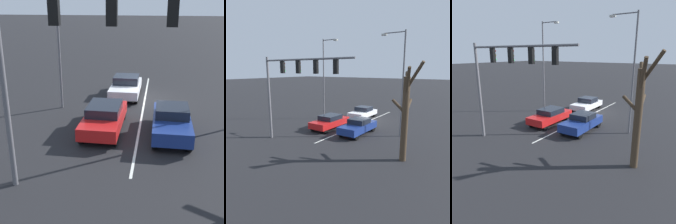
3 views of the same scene
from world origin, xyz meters
TOP-DOWN VIEW (x-y plane):
  - ground_plane at (0.00, 0.00)m, footprint 240.00×240.00m
  - lane_stripe_left_divider at (0.00, 2.11)m, footprint 0.12×16.22m
  - car_navy_leftlane_front at (-1.60, 5.83)m, footprint 1.82×4.42m
  - car_red_midlane_front at (1.80, 5.70)m, footprint 1.86×4.57m
  - car_white_midlane_second at (1.37, -0.60)m, footprint 1.94×4.31m
  - traffic_signal_gantry at (1.28, 11.20)m, footprint 8.61×0.37m
  - street_lamp_right_shoulder at (4.85, 2.57)m, footprint 2.06×0.24m

SIDE VIEW (x-z plane):
  - ground_plane at x=0.00m, z-range 0.00..0.00m
  - lane_stripe_left_divider at x=0.00m, z-range 0.00..0.01m
  - car_white_midlane_second at x=1.37m, z-range 0.01..1.41m
  - car_red_midlane_front at x=1.80m, z-range 0.03..1.42m
  - car_navy_leftlane_front at x=-1.60m, z-range 0.02..1.50m
  - traffic_signal_gantry at x=1.28m, z-range 1.85..8.85m
  - street_lamp_right_shoulder at x=4.85m, z-range 0.65..10.08m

